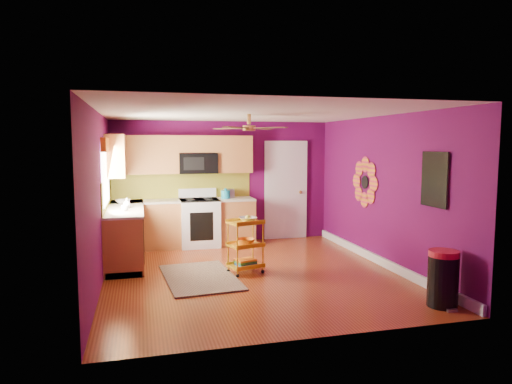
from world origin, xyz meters
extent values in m
plane|color=maroon|center=(0.00, 0.00, 0.00)|extent=(5.00, 5.00, 0.00)
cube|color=#560947|center=(0.00, 2.50, 1.25)|extent=(4.50, 0.04, 2.50)
cube|color=#560947|center=(0.00, -2.50, 1.25)|extent=(4.50, 0.04, 2.50)
cube|color=#560947|center=(-2.25, 0.00, 1.25)|extent=(0.04, 5.00, 2.50)
cube|color=#560947|center=(2.25, 0.00, 1.25)|extent=(0.04, 5.00, 2.50)
cube|color=silver|center=(0.00, 0.00, 2.50)|extent=(4.50, 5.00, 0.04)
cube|color=white|center=(2.22, 0.00, 0.07)|extent=(0.05, 4.90, 0.14)
cube|color=#9C5C2A|center=(-1.95, 1.35, 0.45)|extent=(0.60, 2.30, 0.90)
cube|color=#9C5C2A|center=(-0.85, 2.20, 0.45)|extent=(2.80, 0.60, 0.90)
cube|color=beige|center=(-1.95, 1.35, 0.92)|extent=(0.63, 2.30, 0.04)
cube|color=beige|center=(-0.85, 2.20, 0.92)|extent=(2.80, 0.63, 0.04)
cube|color=black|center=(-1.95, 1.35, 0.05)|extent=(0.54, 2.30, 0.10)
cube|color=black|center=(-0.85, 2.20, 0.05)|extent=(2.80, 0.54, 0.10)
cube|color=white|center=(-0.55, 2.17, 0.46)|extent=(0.76, 0.66, 0.92)
cube|color=black|center=(-0.55, 2.17, 0.93)|extent=(0.76, 0.62, 0.03)
cube|color=white|center=(-0.55, 2.45, 1.04)|extent=(0.76, 0.06, 0.18)
cube|color=black|center=(-0.55, 1.84, 0.45)|extent=(0.45, 0.02, 0.55)
cube|color=#9C5C2A|center=(-1.59, 2.33, 1.83)|extent=(1.32, 0.33, 0.75)
cube|color=#9C5C2A|center=(0.19, 2.33, 1.83)|extent=(0.72, 0.33, 0.75)
cube|color=#9C5C2A|center=(-0.55, 2.33, 2.03)|extent=(0.76, 0.33, 0.34)
cube|color=#9C5C2A|center=(-2.08, 1.85, 1.83)|extent=(0.33, 1.30, 0.75)
cube|color=black|center=(-0.55, 2.30, 1.65)|extent=(0.76, 0.38, 0.40)
cube|color=olive|center=(-0.85, 2.49, 1.20)|extent=(2.80, 0.01, 0.51)
cube|color=olive|center=(-2.24, 1.35, 1.20)|extent=(0.01, 2.30, 0.51)
cube|color=white|center=(-2.23, 1.05, 1.55)|extent=(0.03, 1.20, 1.00)
cube|color=orange|center=(-2.20, 1.05, 2.02)|extent=(0.08, 1.35, 0.22)
cube|color=white|center=(1.35, 2.48, 1.02)|extent=(0.85, 0.04, 2.05)
cube|color=white|center=(1.35, 2.46, 1.02)|extent=(0.95, 0.02, 2.15)
sphere|color=#BF8C3F|center=(1.67, 2.42, 1.00)|extent=(0.07, 0.07, 0.07)
cylinder|color=black|center=(2.23, 0.60, 1.35)|extent=(0.01, 0.24, 0.24)
cube|color=teal|center=(2.23, -1.40, 1.55)|extent=(0.03, 0.52, 0.72)
cube|color=black|center=(2.21, -1.40, 1.55)|extent=(0.01, 0.56, 0.76)
cylinder|color=#BF8C3F|center=(0.00, 0.20, 2.42)|extent=(0.06, 0.06, 0.16)
cylinder|color=#BF8C3F|center=(0.00, 0.20, 2.28)|extent=(0.20, 0.20, 0.08)
cube|color=#4C2D19|center=(0.27, 0.47, 2.28)|extent=(0.47, 0.47, 0.01)
cube|color=#4C2D19|center=(-0.27, 0.47, 2.28)|extent=(0.47, 0.47, 0.01)
cube|color=#4C2D19|center=(-0.27, -0.07, 2.28)|extent=(0.47, 0.47, 0.01)
cube|color=#4C2D19|center=(0.27, -0.07, 2.28)|extent=(0.47, 0.47, 0.01)
cube|color=black|center=(-0.83, -0.04, 0.01)|extent=(1.16, 1.76, 0.02)
cylinder|color=yellow|center=(-0.27, -0.15, 0.43)|extent=(0.02, 0.02, 0.79)
cylinder|color=yellow|center=(0.17, -0.02, 0.43)|extent=(0.02, 0.02, 0.79)
cylinder|color=yellow|center=(-0.36, 0.15, 0.43)|extent=(0.02, 0.02, 0.79)
cylinder|color=yellow|center=(0.08, 0.28, 0.43)|extent=(0.02, 0.02, 0.79)
sphere|color=black|center=(-0.27, -0.15, 0.03)|extent=(0.06, 0.06, 0.06)
sphere|color=black|center=(0.17, -0.02, 0.03)|extent=(0.06, 0.06, 0.06)
sphere|color=black|center=(-0.36, 0.15, 0.03)|extent=(0.06, 0.06, 0.06)
sphere|color=black|center=(0.08, 0.28, 0.03)|extent=(0.06, 0.06, 0.06)
cube|color=yellow|center=(-0.09, 0.07, 0.81)|extent=(0.59, 0.50, 0.03)
cube|color=yellow|center=(-0.09, 0.07, 0.45)|extent=(0.59, 0.50, 0.03)
cube|color=yellow|center=(-0.09, 0.07, 0.11)|extent=(0.59, 0.50, 0.03)
imported|color=beige|center=(-0.05, 0.08, 0.86)|extent=(0.35, 0.35, 0.07)
sphere|color=yellow|center=(-0.05, 0.08, 0.88)|extent=(0.09, 0.09, 0.09)
imported|color=orange|center=(-0.09, 0.07, 0.50)|extent=(0.36, 0.36, 0.09)
cube|color=navy|center=(-0.09, 0.07, 0.14)|extent=(0.35, 0.30, 0.04)
cube|color=#267233|center=(-0.09, 0.07, 0.18)|extent=(0.35, 0.30, 0.03)
cube|color=orange|center=(-0.09, 0.07, 0.21)|extent=(0.35, 0.30, 0.03)
cylinder|color=black|center=(1.96, -2.01, 0.32)|extent=(0.42, 0.42, 0.64)
cylinder|color=#A81824|center=(1.96, -2.01, 0.68)|extent=(0.37, 0.37, 0.07)
cube|color=beige|center=(1.96, -2.19, 0.02)|extent=(0.14, 0.08, 0.03)
cylinder|color=teal|center=(-0.01, 2.18, 1.02)|extent=(0.18, 0.18, 0.16)
sphere|color=teal|center=(-0.01, 2.18, 1.12)|extent=(0.06, 0.06, 0.06)
cube|color=beige|center=(0.07, 2.30, 1.03)|extent=(0.22, 0.15, 0.18)
imported|color=#EA3F72|center=(-1.91, 1.32, 1.02)|extent=(0.08, 0.08, 0.17)
imported|color=white|center=(-1.91, 1.21, 1.03)|extent=(0.13, 0.13, 0.17)
imported|color=white|center=(-1.99, 1.90, 0.97)|extent=(0.28, 0.28, 0.07)
imported|color=white|center=(-1.93, 0.88, 0.99)|extent=(0.12, 0.12, 0.10)
camera|label=1|loc=(-1.68, -6.81, 2.03)|focal=32.00mm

